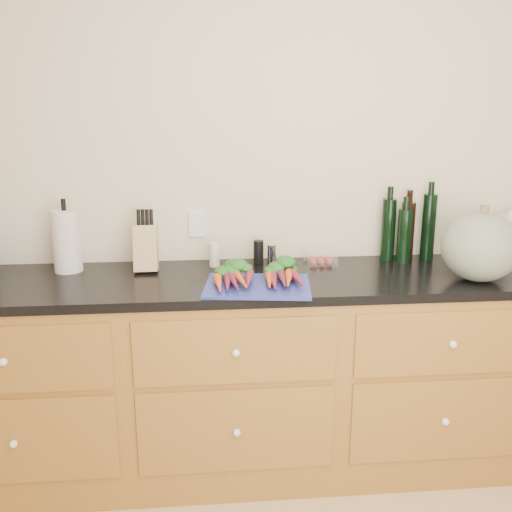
{
  "coord_description": "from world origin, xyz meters",
  "views": [
    {
      "loc": [
        -0.56,
        -1.12,
        1.68
      ],
      "look_at": [
        -0.35,
        1.2,
        1.06
      ],
      "focal_mm": 40.0,
      "sensor_mm": 36.0,
      "label": 1
    }
  ],
  "objects": [
    {
      "name": "carrots",
      "position": [
        -0.35,
        1.18,
        0.97
      ],
      "size": [
        0.39,
        0.29,
        0.06
      ],
      "color": "#E4571A",
      "rests_on": "cutting_board"
    },
    {
      "name": "countertop",
      "position": [
        0.0,
        1.3,
        0.92
      ],
      "size": [
        3.64,
        0.62,
        0.04
      ],
      "primitive_type": "cube",
      "color": "black",
      "rests_on": "cabinets"
    },
    {
      "name": "grocery_bag",
      "position": [
        0.84,
        1.42,
        1.05
      ],
      "size": [
        0.32,
        0.27,
        0.21
      ],
      "primitive_type": null,
      "rotation": [
        0.0,
        0.0,
        0.15
      ],
      "color": "silver",
      "rests_on": "countertop"
    },
    {
      "name": "tomato_box",
      "position": [
        -0.01,
        1.47,
        0.97
      ],
      "size": [
        0.14,
        0.11,
        0.07
      ],
      "primitive_type": "cube",
      "color": "white",
      "rests_on": "countertop"
    },
    {
      "name": "wall_back",
      "position": [
        0.0,
        1.62,
        1.3
      ],
      "size": [
        4.1,
        0.05,
        2.6
      ],
      "primitive_type": "cube",
      "color": "beige",
      "rests_on": "ground"
    },
    {
      "name": "bottles",
      "position": [
        0.42,
        1.51,
        1.09
      ],
      "size": [
        0.27,
        0.14,
        0.32
      ],
      "color": "black",
      "rests_on": "countertop"
    },
    {
      "name": "paper_towel",
      "position": [
        -1.19,
        1.46,
        1.08
      ],
      "size": [
        0.13,
        0.13,
        0.28
      ],
      "primitive_type": "cylinder",
      "color": "silver",
      "rests_on": "countertop"
    },
    {
      "name": "grinder_salt",
      "position": [
        -0.52,
        1.48,
        1.0
      ],
      "size": [
        0.05,
        0.05,
        0.11
      ],
      "primitive_type": "cylinder",
      "color": "silver",
      "rests_on": "countertop"
    },
    {
      "name": "squash",
      "position": [
        0.62,
        1.15,
        1.09
      ],
      "size": [
        0.33,
        0.33,
        0.3
      ],
      "primitive_type": "ellipsoid",
      "color": "#5F6D5B",
      "rests_on": "countertop"
    },
    {
      "name": "cabinets",
      "position": [
        0.0,
        1.3,
        0.45
      ],
      "size": [
        3.6,
        0.64,
        0.9
      ],
      "color": "brown",
      "rests_on": "ground"
    },
    {
      "name": "grinder_pepper",
      "position": [
        -0.31,
        1.48,
        1.0
      ],
      "size": [
        0.05,
        0.05,
        0.12
      ],
      "primitive_type": "cylinder",
      "color": "black",
      "rests_on": "countertop"
    },
    {
      "name": "canister_chrome",
      "position": [
        -0.25,
        1.48,
        0.99
      ],
      "size": [
        0.04,
        0.04,
        0.1
      ],
      "primitive_type": "cylinder",
      "color": "white",
      "rests_on": "countertop"
    },
    {
      "name": "cutting_board",
      "position": [
        -0.35,
        1.14,
        0.95
      ],
      "size": [
        0.47,
        0.38,
        0.01
      ],
      "primitive_type": "cube",
      "rotation": [
        0.0,
        0.0,
        -0.13
      ],
      "color": "navy",
      "rests_on": "countertop"
    },
    {
      "name": "knife_block",
      "position": [
        -0.83,
        1.44,
        1.04
      ],
      "size": [
        0.1,
        0.1,
        0.21
      ],
      "primitive_type": "cube",
      "color": "tan",
      "rests_on": "countertop"
    }
  ]
}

